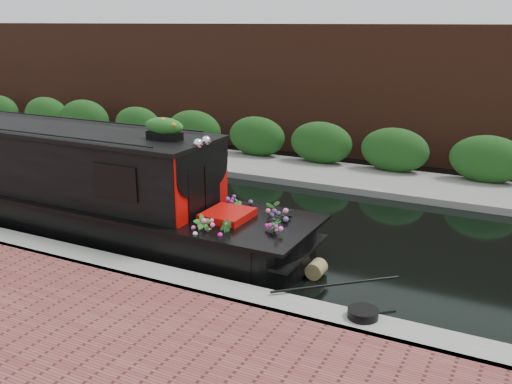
% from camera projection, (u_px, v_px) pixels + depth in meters
% --- Properties ---
extents(ground, '(80.00, 80.00, 0.00)m').
position_uv_depth(ground, '(237.00, 222.00, 12.10)').
color(ground, black).
rests_on(ground, ground).
extents(near_bank_coping, '(40.00, 0.60, 0.50)m').
position_uv_depth(near_bank_coping, '(139.00, 282.00, 9.29)').
color(near_bank_coping, gray).
rests_on(near_bank_coping, ground).
extents(far_bank_path, '(40.00, 2.40, 0.34)m').
position_uv_depth(far_bank_path, '(311.00, 176.00, 15.68)').
color(far_bank_path, gray).
rests_on(far_bank_path, ground).
extents(far_hedge, '(40.00, 1.10, 2.80)m').
position_uv_depth(far_hedge, '(322.00, 168.00, 16.45)').
color(far_hedge, '#1B4517').
rests_on(far_hedge, ground).
extents(far_brick_wall, '(40.00, 1.00, 8.00)m').
position_uv_depth(far_brick_wall, '(346.00, 154.00, 18.24)').
color(far_brick_wall, '#4B2519').
rests_on(far_brick_wall, ground).
extents(narrowboat, '(11.32, 2.01, 2.66)m').
position_uv_depth(narrowboat, '(46.00, 186.00, 11.90)').
color(narrowboat, black).
rests_on(narrowboat, ground).
extents(rope_fender, '(0.29, 0.32, 0.29)m').
position_uv_depth(rope_fender, '(316.00, 269.00, 9.44)').
color(rope_fender, olive).
rests_on(rope_fender, ground).
extents(coiled_mooring_rope, '(0.42, 0.42, 0.12)m').
position_uv_depth(coiled_mooring_rope, '(363.00, 313.00, 7.68)').
color(coiled_mooring_rope, black).
rests_on(coiled_mooring_rope, near_bank_coping).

